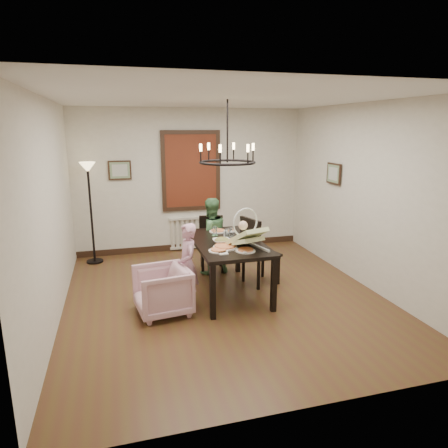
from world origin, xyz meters
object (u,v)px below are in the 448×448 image
seated_man (210,242)px  floor_lamp (91,215)px  dining_table (227,247)px  drinking_glass (227,234)px  armchair (162,291)px  chair_right (261,250)px  elderly_woman (188,272)px  baby_bouncer (246,235)px  chair_far (212,244)px

seated_man → floor_lamp: floor_lamp is taller
dining_table → seated_man: seated_man is taller
drinking_glass → floor_lamp: (-2.03, 1.84, 0.03)m
armchair → chair_right: bearing=104.4°
armchair → floor_lamp: floor_lamp is taller
elderly_woman → floor_lamp: bearing=-152.0°
baby_bouncer → floor_lamp: (-2.14, 2.40, -0.10)m
baby_bouncer → floor_lamp: floor_lamp is taller
seated_man → baby_bouncer: bearing=88.4°
drinking_glass → floor_lamp: size_ratio=0.08×
chair_right → baby_bouncer: size_ratio=1.85×
armchair → floor_lamp: 2.68m
elderly_woman → baby_bouncer: (0.80, -0.15, 0.51)m
seated_man → floor_lamp: (-1.94, 1.10, 0.36)m
baby_bouncer → chair_far: bearing=79.2°
dining_table → baby_bouncer: baby_bouncer is taller
chair_far → elderly_woman: 1.44m
chair_right → elderly_woman: (-1.26, -0.49, -0.06)m
armchair → drinking_glass: size_ratio=4.91×
chair_far → elderly_woman: bearing=-107.2°
floor_lamp → chair_right: bearing=-34.2°
chair_far → dining_table: bearing=-80.7°
armchair → elderly_woman: 0.45m
chair_far → chair_right: chair_right is taller
seated_man → baby_bouncer: baby_bouncer is taller
seated_man → drinking_glass: bearing=86.5°
dining_table → drinking_glass: bearing=73.7°
elderly_woman → seated_man: 1.30m
floor_lamp → dining_table: bearing=-44.9°
dining_table → elderly_woman: 0.74m
chair_right → drinking_glass: chair_right is taller
chair_right → floor_lamp: size_ratio=0.61×
dining_table → armchair: dining_table is taller
chair_far → elderly_woman: (-0.65, -1.28, 0.02)m
chair_right → drinking_glass: 0.66m
dining_table → armchair: 1.18m
chair_far → floor_lamp: 2.26m
elderly_woman → chair_right: bearing=108.4°
elderly_woman → drinking_glass: (0.69, 0.42, 0.39)m
chair_far → drinking_glass: size_ratio=6.55×
dining_table → chair_far: size_ratio=1.83×
elderly_woman → seated_man: seated_man is taller
dining_table → drinking_glass: drinking_glass is taller
dining_table → floor_lamp: size_ratio=0.95×
chair_right → baby_bouncer: baby_bouncer is taller
armchair → seated_man: bearing=136.2°
dining_table → floor_lamp: (-1.99, 1.98, 0.18)m
baby_bouncer → floor_lamp: size_ratio=0.33×
drinking_glass → seated_man: bearing=96.9°
drinking_glass → armchair: bearing=-150.9°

